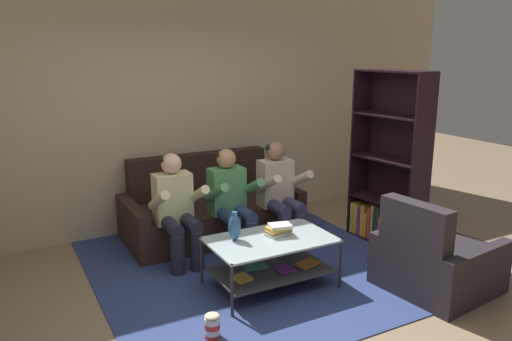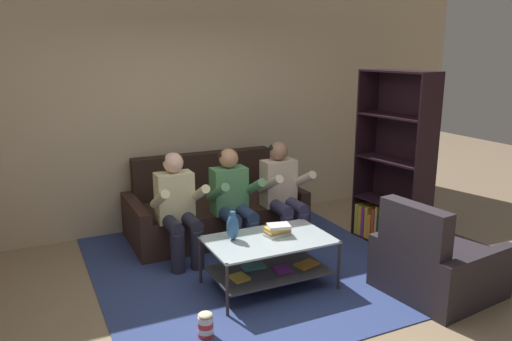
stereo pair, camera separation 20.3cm
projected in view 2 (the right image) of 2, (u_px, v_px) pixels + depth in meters
name	position (u px, v px, depth m)	size (l,w,h in m)	color
ground	(268.00, 311.00, 4.22)	(16.80, 16.80, 0.00)	#937C5F
back_partition	(176.00, 109.00, 6.03)	(8.40, 0.12, 2.90)	#C5B191
couch	(214.00, 210.00, 5.94)	(2.01, 0.99, 0.92)	#34231D
person_seated_left	(178.00, 204.00, 5.09)	(0.50, 0.58, 1.14)	#242434
person_seated_middle	(233.00, 197.00, 5.35)	(0.50, 0.58, 1.12)	navy
person_seated_right	(283.00, 189.00, 5.60)	(0.50, 0.58, 1.15)	#3B375A
coffee_table	(269.00, 255.00, 4.59)	(1.13, 0.69, 0.47)	#A8BAC1
area_rug	(243.00, 261.00, 5.22)	(3.00, 3.45, 0.01)	navy
vase	(233.00, 227.00, 4.51)	(0.11, 0.11, 0.27)	#2B588C
book_stack	(278.00, 230.00, 4.63)	(0.26, 0.19, 0.10)	silver
bookshelf	(391.00, 182.00, 5.59)	(0.44, 0.91, 1.94)	black
armchair	(436.00, 265.00, 4.49)	(1.01, 0.99, 0.89)	#2A242A
popcorn_tub	(206.00, 325.00, 3.82)	(0.12, 0.12, 0.21)	red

